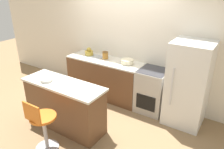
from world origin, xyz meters
name	(u,v)px	position (x,y,z in m)	size (l,w,h in m)	color
ground_plane	(107,103)	(0.00, 0.00, 0.00)	(14.00, 14.00, 0.00)	#8E704C
wall_back	(122,41)	(0.00, 0.65, 1.30)	(8.00, 0.06, 2.60)	silver
back_counter	(105,78)	(-0.27, 0.32, 0.46)	(1.81, 0.60, 0.92)	brown
kitchen_island	(65,105)	(-0.19, -1.09, 0.46)	(1.59, 0.55, 0.91)	brown
oven_range	(152,91)	(0.93, 0.32, 0.46)	(0.58, 0.61, 0.92)	#B7B2A8
refrigerator	(188,84)	(1.64, 0.28, 0.81)	(0.70, 0.70, 1.62)	silver
stool_chair	(43,126)	(-0.04, -1.74, 0.47)	(0.42, 0.42, 0.94)	#B7B7BC
kettle	(89,52)	(-0.74, 0.36, 0.99)	(0.19, 0.19, 0.19)	#B29333
mixing_bowl	(127,61)	(0.30, 0.36, 0.97)	(0.27, 0.27, 0.09)	beige
canister_jar	(105,55)	(-0.27, 0.36, 1.00)	(0.14, 0.14, 0.16)	#9E6623
fruit_bowl	(46,80)	(-0.49, -1.19, 0.94)	(0.22, 0.22, 0.05)	white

